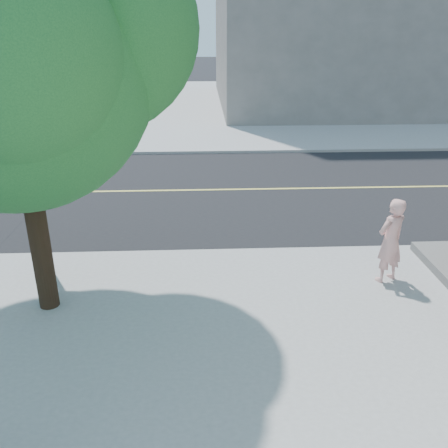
{
  "coord_description": "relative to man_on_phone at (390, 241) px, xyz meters",
  "views": [
    {
      "loc": [
        3.76,
        -9.71,
        4.8
      ],
      "look_at": [
        4.15,
        -1.36,
        1.3
      ],
      "focal_mm": 38.39,
      "sensor_mm": 36.0,
      "label": 1
    }
  ],
  "objects": [
    {
      "name": "road_ew",
      "position": [
        -7.33,
        6.04,
        -0.96
      ],
      "size": [
        140.0,
        9.0,
        0.01
      ],
      "primitive_type": "cube",
      "color": "black",
      "rests_on": "ground"
    },
    {
      "name": "man_on_phone",
      "position": [
        0.0,
        0.0,
        0.0
      ],
      "size": [
        0.74,
        0.64,
        1.7
      ],
      "primitive_type": "imported",
      "rotation": [
        0.0,
        0.0,
        3.61
      ],
      "color": "#E5A39E",
      "rests_on": "sidewalk_se"
    },
    {
      "name": "ground",
      "position": [
        -7.33,
        1.54,
        -0.97
      ],
      "size": [
        140.0,
        140.0,
        0.0
      ],
      "primitive_type": "plane",
      "color": "black",
      "rests_on": "ground"
    },
    {
      "name": "sidewalk_ne",
      "position": [
        6.17,
        23.04,
        -0.91
      ],
      "size": [
        29.0,
        25.0,
        0.12
      ],
      "primitive_type": "cube",
      "color": "#9B9B9B",
      "rests_on": "ground"
    },
    {
      "name": "street_tree",
      "position": [
        -6.25,
        -0.61,
        3.69
      ],
      "size": [
        5.3,
        4.82,
        7.03
      ],
      "rotation": [
        0.0,
        0.0,
        0.22
      ],
      "color": "black",
      "rests_on": "sidewalk_se"
    }
  ]
}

